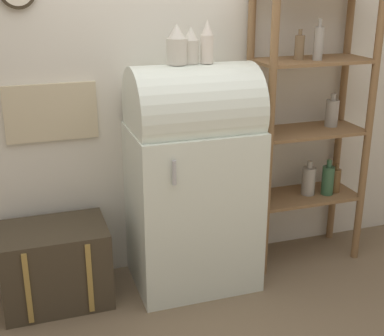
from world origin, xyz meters
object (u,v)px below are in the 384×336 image
(vase_left, at_px, (177,46))
(suitcase_trunk, at_px, (56,265))
(refrigerator, at_px, (193,176))
(vase_center, at_px, (191,47))
(vase_right, at_px, (207,43))

(vase_left, bearing_deg, suitcase_trunk, 178.45)
(refrigerator, relative_size, vase_center, 6.91)
(vase_left, height_order, vase_right, vase_right)
(refrigerator, relative_size, vase_left, 6.31)
(refrigerator, height_order, vase_center, vase_center)
(vase_center, bearing_deg, vase_right, -12.56)
(suitcase_trunk, xyz_separation_m, vase_right, (0.95, -0.04, 1.29))
(refrigerator, bearing_deg, vase_center, 133.57)
(refrigerator, distance_m, vase_center, 0.79)
(refrigerator, bearing_deg, vase_right, -7.28)
(vase_right, bearing_deg, vase_center, 167.44)
(vase_left, relative_size, vase_center, 1.10)
(suitcase_trunk, distance_m, vase_left, 1.50)
(suitcase_trunk, height_order, vase_right, vase_right)
(refrigerator, height_order, vase_left, vase_left)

